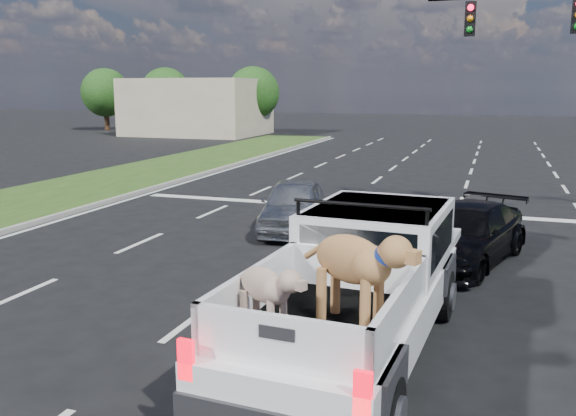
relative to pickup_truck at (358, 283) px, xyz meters
name	(u,v)px	position (x,y,z in m)	size (l,w,h in m)	color
ground	(296,333)	(-1.01, 0.35, -1.00)	(160.00, 160.00, 0.00)	black
road_markings	(376,236)	(-1.01, 6.91, -1.00)	(17.75, 60.00, 0.01)	silver
curb_left	(64,214)	(-10.06, 6.35, -0.93)	(0.15, 60.00, 0.14)	gray
building_left	(198,107)	(-21.01, 36.35, 1.20)	(10.00, 8.00, 4.40)	#C5B396
tree_far_a	(105,93)	(-31.01, 38.35, 2.28)	(4.20, 4.20, 5.40)	#332114
tree_far_b	(166,93)	(-25.01, 38.35, 2.28)	(4.20, 4.20, 5.40)	#332114
tree_far_c	(253,93)	(-17.01, 38.35, 2.28)	(4.20, 4.20, 5.40)	#332114
pickup_truck	(358,283)	(0.00, 0.00, 0.00)	(2.43, 5.80, 2.13)	black
silver_sedan	(294,205)	(-3.21, 6.89, -0.34)	(1.56, 3.89, 1.32)	#ADB0B5
black_coupe	(465,234)	(1.20, 5.13, -0.38)	(1.74, 4.28, 1.24)	black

